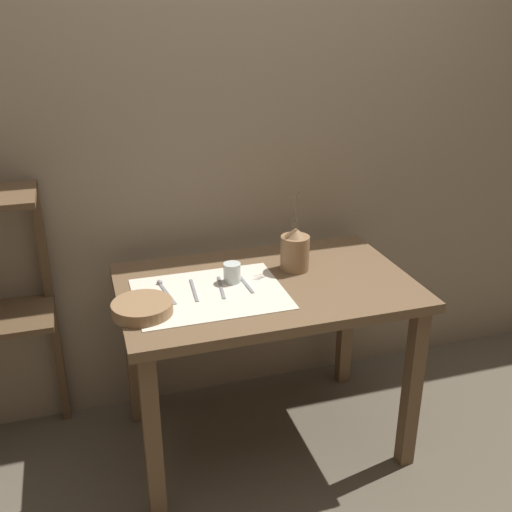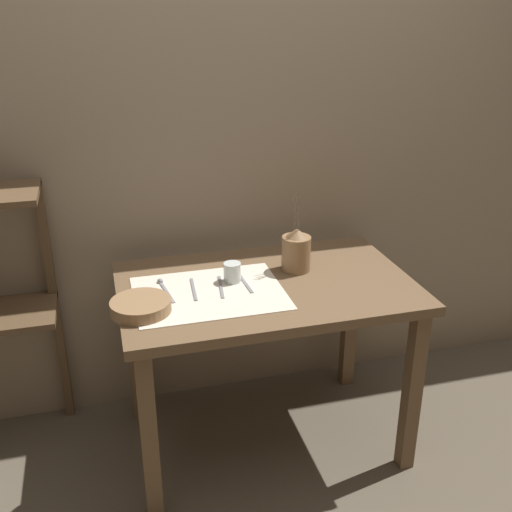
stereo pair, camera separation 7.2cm
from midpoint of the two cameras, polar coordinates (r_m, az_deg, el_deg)
ground_plane at (r=2.80m, az=1.61°, el=-16.94°), size 12.00×12.00×0.00m
stone_wall_back at (r=2.68m, az=-1.13°, el=10.10°), size 7.00×0.06×2.40m
wooden_table at (r=2.43m, az=1.78°, el=-4.91°), size 1.16×0.74×0.77m
linen_cloth at (r=2.30m, az=-3.59°, el=-3.55°), size 0.57×0.43×0.00m
pitcher_with_flowers at (r=2.47m, az=4.69°, el=0.48°), size 0.12×0.12×0.34m
wooden_bowl at (r=2.18m, az=-9.99°, el=-4.75°), size 0.22×0.22×0.05m
glass_tumbler_near at (r=2.37m, az=-1.40°, el=-1.57°), size 0.07×0.07×0.08m
spoon_outer at (r=2.36m, az=-8.00°, el=-2.82°), size 0.05×0.21×0.02m
fork_inner at (r=2.32m, az=-5.07°, el=-3.18°), size 0.03×0.20×0.00m
knife_center at (r=2.34m, az=-2.49°, el=-2.93°), size 0.04×0.19×0.00m
spoon_inner at (r=2.42m, az=-0.63°, el=-1.94°), size 0.03×0.21×0.02m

